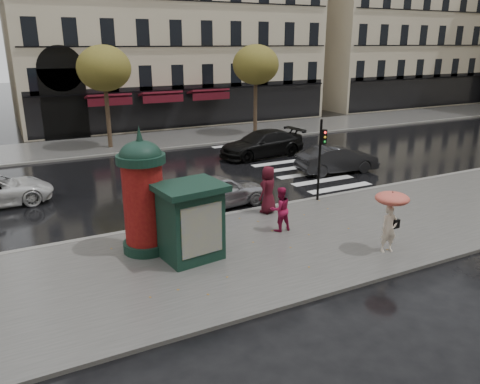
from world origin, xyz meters
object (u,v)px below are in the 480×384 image
car_black (262,144)px  man_burgundy (268,189)px  woman_umbrella (391,212)px  morris_column (143,193)px  traffic_light (321,152)px  newsstand (191,221)px  car_darkgrey (337,159)px  woman_red (280,209)px  car_silver (219,191)px

car_black → man_burgundy: bearing=-33.0°
woman_umbrella → car_black: 14.54m
morris_column → car_black: size_ratio=0.76×
woman_umbrella → man_burgundy: 5.34m
traffic_light → car_black: 9.17m
newsstand → car_darkgrey: bearing=30.6°
morris_column → traffic_light: bearing=11.0°
woman_red → woman_umbrella: bearing=125.7°
man_burgundy → car_darkgrey: man_burgundy is taller
woman_red → car_darkgrey: 9.36m
woman_umbrella → car_darkgrey: bearing=60.8°
man_burgundy → car_darkgrey: size_ratio=0.44×
woman_red → car_darkgrey: (7.29, 5.86, -0.22)m
woman_red → newsstand: newsstand is taller
car_darkgrey → traffic_light: bearing=140.2°
woman_umbrella → newsstand: bearing=157.0°
morris_column → newsstand: morris_column is taller
car_darkgrey → car_black: (-1.78, 5.11, 0.06)m
woman_red → car_black: (5.51, 10.98, -0.16)m
newsstand → car_darkgrey: size_ratio=0.56×
newsstand → car_black: bearing=51.5°
morris_column → newsstand: (1.13, -1.23, -0.74)m
woman_red → traffic_light: size_ratio=0.47×
morris_column → man_burgundy: bearing=13.4°
woman_umbrella → car_black: woman_umbrella is taller
morris_column → car_silver: (4.11, 3.10, -1.41)m
man_burgundy → car_silver: (-1.36, 1.80, -0.37)m
traffic_light → car_silver: size_ratio=0.84×
woman_umbrella → traffic_light: traffic_light is taller
man_burgundy → car_silver: size_ratio=0.46×
morris_column → car_black: bearing=45.0°
morris_column → car_black: morris_column is taller
car_silver → car_darkgrey: (8.05, 2.17, 0.01)m
man_burgundy → car_silver: man_burgundy is taller
man_burgundy → car_darkgrey: 7.78m
woman_umbrella → car_silver: size_ratio=0.50×
woman_umbrella → car_darkgrey: size_ratio=0.48×
car_silver → car_black: size_ratio=0.77×
woman_red → morris_column: morris_column is taller
morris_column → woman_red: bearing=-6.9°
car_silver → newsstand: bearing=138.0°
woman_red → car_darkgrey: size_ratio=0.37×
woman_red → car_silver: size_ratio=0.39×
woman_umbrella → man_burgundy: size_ratio=1.09×
traffic_light → woman_umbrella: bearing=-101.9°
woman_red → traffic_light: 4.23m
car_darkgrey → newsstand: bearing=127.6°
man_burgundy → newsstand: bearing=1.0°
newsstand → car_silver: 5.30m
man_burgundy → newsstand: size_ratio=0.78×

